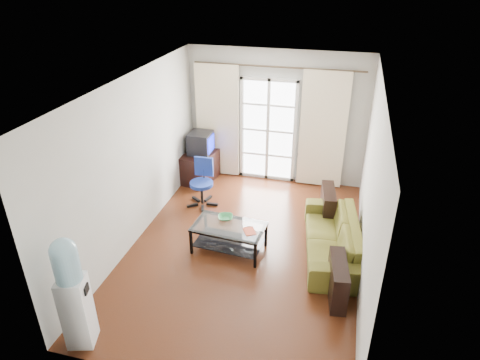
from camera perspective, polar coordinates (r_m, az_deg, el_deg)
name	(u,v)px	position (r m, az deg, el deg)	size (l,w,h in m)	color
floor	(244,248)	(7.06, 0.60, -8.99)	(5.20, 5.20, 0.00)	#512713
ceiling	(245,84)	(5.87, 0.73, 12.69)	(5.20, 5.20, 0.00)	white
wall_back	(276,117)	(8.70, 4.85, 8.31)	(3.60, 0.02, 2.70)	#B8B8AF
wall_front	(180,291)	(4.30, -8.03, -14.46)	(3.60, 0.02, 2.70)	#B8B8AF
wall_left	(135,161)	(6.96, -13.88, 2.49)	(0.02, 5.20, 2.70)	#B8B8AF
wall_right	(370,188)	(6.22, 16.97, -1.08)	(0.02, 5.20, 2.70)	#B8B8AF
french_door	(268,131)	(8.77, 3.74, 6.59)	(1.16, 0.06, 2.15)	white
curtain_rod	(277,67)	(8.32, 5.01, 14.80)	(0.04, 0.04, 3.30)	#4C3F2D
curtain_left	(218,121)	(8.91, -3.01, 7.81)	(0.90, 0.07, 2.35)	#F4E8C4
curtain_right	(323,131)	(8.54, 10.98, 6.45)	(0.90, 0.07, 2.35)	#F4E8C4
radiator	(312,170)	(8.91, 9.54, 1.39)	(0.64, 0.12, 0.64)	gray
sofa	(332,237)	(6.94, 12.17, -7.44)	(1.06, 2.10, 0.59)	#646722
coffee_table	(229,234)	(6.85, -1.48, -7.27)	(1.17, 0.73, 0.45)	silver
bowl	(226,217)	(6.92, -1.94, -5.02)	(0.30, 0.30, 0.06)	#338630
book	(244,232)	(6.60, 0.57, -6.97)	(0.26, 0.28, 0.02)	#AF2A15
remote	(248,227)	(6.71, 1.14, -6.34)	(0.15, 0.04, 0.02)	black
tv_stand	(200,167)	(9.00, -5.38, 1.75)	(0.55, 0.83, 0.61)	black
crt_tv	(200,143)	(8.83, -5.41, 4.97)	(0.50, 0.49, 0.44)	black
task_chair	(202,191)	(8.13, -5.05, -1.54)	(0.64, 0.64, 0.90)	black
water_cooler	(73,291)	(5.43, -21.42, -13.65)	(0.38, 0.38, 1.52)	white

